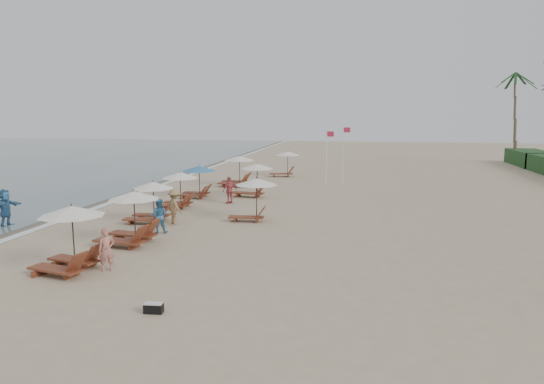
% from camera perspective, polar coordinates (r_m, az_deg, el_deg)
% --- Properties ---
extents(ground, '(160.00, 160.00, 0.00)m').
position_cam_1_polar(ground, '(20.58, -1.69, -6.42)').
color(ground, tan).
rests_on(ground, ground).
extents(wet_sand_band, '(3.20, 140.00, 0.01)m').
position_cam_1_polar(wet_sand_band, '(34.23, -18.88, -0.63)').
color(wet_sand_band, '#6B5E4C').
rests_on(wet_sand_band, ground).
extents(foam_line, '(0.50, 140.00, 0.02)m').
position_cam_1_polar(foam_line, '(33.62, -16.95, -0.69)').
color(foam_line, white).
rests_on(foam_line, ground).
extents(lounger_station_0, '(2.64, 2.27, 2.37)m').
position_cam_1_polar(lounger_station_0, '(18.55, -22.79, -5.14)').
color(lounger_station_0, brown).
rests_on(lounger_station_0, ground).
extents(lounger_station_1, '(2.73, 2.26, 2.30)m').
position_cam_1_polar(lounger_station_1, '(21.63, -16.44, -3.22)').
color(lounger_station_1, brown).
rests_on(lounger_station_1, ground).
extents(lounger_station_2, '(2.51, 2.13, 2.10)m').
position_cam_1_polar(lounger_station_2, '(25.72, -14.15, -1.20)').
color(lounger_station_2, brown).
rests_on(lounger_station_2, ground).
extents(lounger_station_3, '(2.40, 2.20, 2.12)m').
position_cam_1_polar(lounger_station_3, '(29.29, -10.99, 0.39)').
color(lounger_station_3, brown).
rests_on(lounger_station_3, ground).
extents(lounger_station_4, '(2.48, 2.26, 2.12)m').
position_cam_1_polar(lounger_station_4, '(32.71, -8.80, 1.32)').
color(lounger_station_4, brown).
rests_on(lounger_station_4, ground).
extents(lounger_station_5, '(2.82, 2.41, 2.33)m').
position_cam_1_polar(lounger_station_5, '(37.58, -4.23, 2.38)').
color(lounger_station_5, brown).
rests_on(lounger_station_5, ground).
extents(inland_station_0, '(2.59, 2.24, 2.22)m').
position_cam_1_polar(inland_station_0, '(25.16, -2.28, -0.19)').
color(inland_station_0, brown).
rests_on(inland_station_0, ground).
extents(inland_station_1, '(2.86, 2.24, 2.22)m').
position_cam_1_polar(inland_station_1, '(32.56, -2.29, 1.66)').
color(inland_station_1, brown).
rests_on(inland_station_1, ground).
extents(inland_station_2, '(2.81, 2.24, 2.22)m').
position_cam_1_polar(inland_station_2, '(43.20, 1.49, 3.56)').
color(inland_station_2, brown).
rests_on(inland_station_2, ground).
extents(beachgoer_near, '(0.67, 0.64, 1.55)m').
position_cam_1_polar(beachgoer_near, '(18.29, -18.76, -6.39)').
color(beachgoer_near, '#B87163').
rests_on(beachgoer_near, ground).
extents(beachgoer_mid_a, '(0.89, 0.76, 1.62)m').
position_cam_1_polar(beachgoer_mid_a, '(23.35, -13.07, -2.73)').
color(beachgoer_mid_a, teal).
rests_on(beachgoer_mid_a, ground).
extents(beachgoer_mid_b, '(1.31, 1.23, 1.78)m').
position_cam_1_polar(beachgoer_mid_b, '(25.02, -11.30, -1.70)').
color(beachgoer_mid_b, '#95764C').
rests_on(beachgoer_mid_b, ground).
extents(beachgoer_far_a, '(0.94, 1.01, 1.67)m').
position_cam_1_polar(beachgoer_far_a, '(30.30, -4.97, 0.22)').
color(beachgoer_far_a, '#BB4B4F').
rests_on(beachgoer_far_a, ground).
extents(waterline_walker, '(0.58, 1.74, 1.87)m').
position_cam_1_polar(waterline_walker, '(27.38, -28.70, -1.63)').
color(waterline_walker, '#2D5E89').
rests_on(waterline_walker, ground).
extents(duffel_bag, '(0.54, 0.30, 0.29)m').
position_cam_1_polar(duffel_bag, '(14.41, -13.66, -13.01)').
color(duffel_bag, black).
rests_on(duffel_bag, ground).
extents(flag_pole_near, '(0.60, 0.08, 4.39)m').
position_cam_1_polar(flag_pole_near, '(37.68, 6.41, 4.39)').
color(flag_pole_near, silver).
rests_on(flag_pole_near, ground).
extents(flag_pole_far, '(0.60, 0.08, 4.65)m').
position_cam_1_polar(flag_pole_far, '(39.39, 8.32, 4.75)').
color(flag_pole_far, silver).
rests_on(flag_pole_far, ground).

